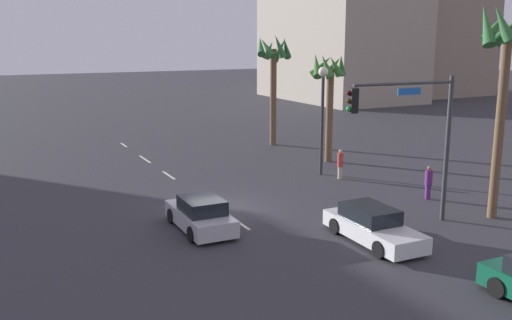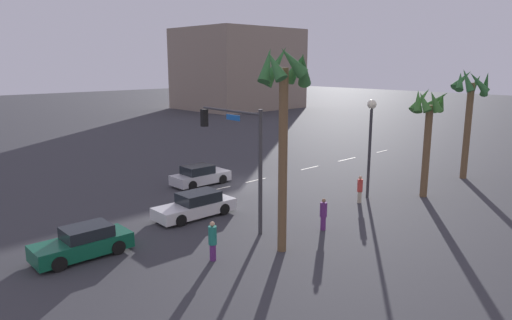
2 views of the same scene
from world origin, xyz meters
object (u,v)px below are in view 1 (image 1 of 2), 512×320
Objects in this scene: traffic_signal at (416,126)px; streetlamp at (323,100)px; pedestrian_2 at (429,182)px; building_1 at (340,3)px; car_1 at (201,215)px; pedestrian_1 at (340,163)px; palm_tree_0 at (328,81)px; palm_tree_2 at (274,64)px; car_0 at (372,226)px; palm_tree_1 at (504,57)px.

traffic_signal reaches higher than streetlamp.
building_1 is at bearing 150.63° from pedestrian_2.
building_1 is at bearing 139.28° from car_1.
streetlamp is (-9.34, 1.63, 0.10)m from traffic_signal.
streetlamp is 3.67× the size of pedestrian_1.
traffic_signal is (3.39, 8.10, 3.58)m from car_1.
traffic_signal reaches higher than car_1.
pedestrian_2 is (-2.66, 3.48, -3.35)m from traffic_signal.
palm_tree_2 reaches higher than palm_tree_0.
streetlamp reaches higher than car_0.
palm_tree_1 is 50.06m from building_1.
streetlamp is at bearing -165.28° from pedestrian_1.
palm_tree_1 is at bearing 0.00° from palm_tree_0.
streetlamp is at bearing -11.70° from palm_tree_2.
traffic_signal is at bearing -31.80° from building_1.
palm_tree_2 is at bearing -43.20° from building_1.
palm_tree_0 reaches higher than pedestrian_2.
car_1 is at bearing -41.21° from building_1.
pedestrian_2 is 0.18× the size of palm_tree_1.
car_0 is 0.75× the size of streetlamp.
pedestrian_2 is at bearing -0.38° from palm_tree_2.
palm_tree_0 is at bearing 2.53° from palm_tree_2.
palm_tree_0 is at bearing 126.18° from car_1.
car_1 is 2.48× the size of pedestrian_1.
palm_tree_1 is at bearing 0.86° from palm_tree_2.
car_1 is at bearing -128.02° from car_0.
pedestrian_2 is 16.86m from palm_tree_2.
palm_tree_0 is (-12.14, 3.88, 0.90)m from traffic_signal.
streetlamp is at bearing -36.48° from building_1.
palm_tree_0 is (-8.76, 11.97, 4.48)m from car_1.
pedestrian_2 is (5.30, 1.48, -0.02)m from pedestrian_1.
streetlamp is 0.77× the size of palm_tree_2.
car_0 is at bearing 51.98° from car_1.
traffic_signal is 0.67× the size of palm_tree_1.
palm_tree_1 is at bearing 70.98° from car_1.
palm_tree_0 is at bearing 177.59° from pedestrian_2.
palm_tree_1 is 0.38× the size of building_1.
streetlamp is 3.68m from palm_tree_0.
car_1 is 14.15m from palm_tree_1.
car_0 is 4.56m from traffic_signal.
streetlamp is 43.06m from building_1.
pedestrian_2 is (-3.52, 6.15, 0.24)m from car_0.
traffic_signal is 0.77× the size of palm_tree_2.
streetlamp is at bearing -38.68° from palm_tree_0.
pedestrian_2 is (6.68, 1.84, -3.45)m from streetlamp.
pedestrian_2 is (0.73, 11.57, 0.23)m from car_1.
car_0 is 11.67m from streetlamp.
car_0 is 2.76× the size of pedestrian_1.
building_1 is (-31.47, 22.65, 6.97)m from palm_tree_0.
palm_tree_1 is (0.74, 3.88, 2.73)m from traffic_signal.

